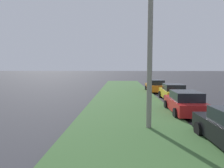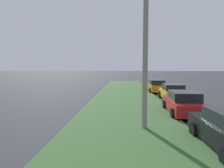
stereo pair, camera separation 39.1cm
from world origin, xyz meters
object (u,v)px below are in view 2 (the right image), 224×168
(parked_car_red, at_px, (183,103))
(streetlight, at_px, (153,37))
(parked_car_orange, at_px, (156,86))
(parked_car_yellow, at_px, (173,92))

(parked_car_red, distance_m, streetlight, 5.50)
(parked_car_red, xyz_separation_m, parked_car_orange, (11.28, -0.09, 0.00))
(parked_car_yellow, distance_m, streetlight, 9.98)
(parked_car_yellow, xyz_separation_m, streetlight, (-8.76, 3.06, 3.67))
(parked_car_orange, distance_m, streetlight, 15.24)
(parked_car_yellow, relative_size, parked_car_orange, 1.00)
(streetlight, bearing_deg, parked_car_yellow, -19.26)
(parked_car_orange, bearing_deg, streetlight, 168.38)
(parked_car_red, relative_size, parked_car_yellow, 1.00)
(parked_car_yellow, relative_size, streetlight, 0.58)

